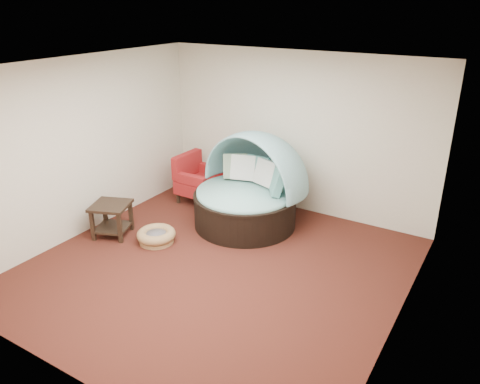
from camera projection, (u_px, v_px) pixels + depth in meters
The scene contains 10 objects.
floor at pixel (217, 268), 6.70m from camera, with size 5.00×5.00×0.00m, color #4D1E16.
wall_back at pixel (295, 133), 8.13m from camera, with size 5.00×5.00×0.00m, color beige.
wall_front at pixel (58, 260), 4.19m from camera, with size 5.00×5.00×0.00m, color beige.
wall_left at pixel (84, 147), 7.37m from camera, with size 5.00×5.00×0.00m, color beige.
wall_right at pixel (409, 220), 4.96m from camera, with size 5.00×5.00×0.00m, color beige.
ceiling at pixel (212, 68), 5.63m from camera, with size 5.00×5.00×0.00m, color white.
canopy_daybed at pixel (249, 183), 7.77m from camera, with size 2.07×2.02×1.58m.
pet_basket at pixel (156, 236), 7.36m from camera, with size 0.74×0.74×0.21m.
red_armchair at pixel (198, 180), 8.79m from camera, with size 0.78×0.79×0.90m.
side_table at pixel (112, 215), 7.50m from camera, with size 0.74×0.74×0.55m.
Camera 1 is at (3.29, -4.75, 3.57)m, focal length 35.00 mm.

